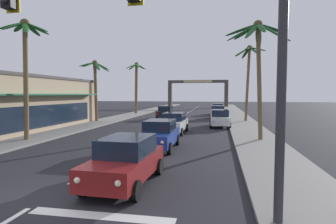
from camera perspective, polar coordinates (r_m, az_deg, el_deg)
name	(u,v)px	position (r m, az deg, el deg)	size (l,w,h in m)	color
ground_plane	(40,201)	(9.51, -24.79, -16.36)	(220.00, 220.00, 0.00)	#232328
sidewalk_right	(246,127)	(27.57, 15.76, -2.95)	(3.20, 110.00, 0.14)	gray
sidewalk_left	(94,124)	(30.38, -15.01, -2.33)	(3.20, 110.00, 0.14)	gray
lane_markings	(171,126)	(27.95, 0.52, -2.86)	(4.28, 88.50, 0.01)	silver
traffic_signal_mast	(142,11)	(7.39, -5.36, 19.92)	(10.77, 0.41, 7.40)	#2D2D33
sedan_lead_at_stop_bar	(126,160)	(10.13, -8.65, -9.77)	(2.07, 4.50, 1.68)	maroon
sedan_third_in_queue	(160,134)	(16.33, -1.74, -4.57)	(1.96, 4.46, 1.68)	navy
sedan_fifth_in_queue	(174,123)	(22.70, 1.20, -2.23)	(2.05, 4.49, 1.68)	silver
sedan_oncoming_far	(166,112)	(36.18, -0.41, 0.00)	(1.99, 4.47, 1.68)	black
sedan_parked_nearest_kerb	(218,109)	(43.97, 10.28, 0.60)	(2.00, 4.47, 1.68)	black
sedan_parked_mid_kerb	(220,118)	(27.46, 10.65, -1.26)	(2.02, 4.48, 1.68)	silver
sedan_parked_far_kerb	(218,112)	(36.67, 10.22, -0.01)	(1.96, 4.46, 1.68)	silver
palm_left_second	(26,53)	(21.01, -27.27, 10.68)	(3.11, 3.05, 8.16)	brown
palm_left_third	(95,78)	(32.71, -14.71, 6.79)	(3.78, 3.66, 7.04)	brown
palm_left_farthest	(136,80)	(44.62, -6.56, 6.51)	(3.42, 3.54, 8.24)	brown
palm_right_second	(258,47)	(19.88, 18.07, 12.65)	(4.38, 4.31, 8.11)	brown
palm_right_third	(248,66)	(33.17, 16.23, 9.15)	(3.57, 3.45, 8.73)	brown
town_gateway_arch	(198,90)	(68.76, 6.12, 4.62)	(14.74, 0.90, 6.62)	#423D38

